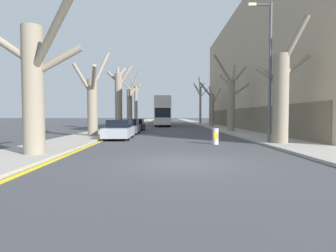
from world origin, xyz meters
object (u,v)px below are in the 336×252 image
(street_tree_left_3, at_px, (130,104))
(street_tree_right_3, at_px, (200,102))
(street_tree_right_0, at_px, (281,93))
(street_tree_left_2, at_px, (119,97))
(parked_car_0, at_px, (119,130))
(traffic_bollard, at_px, (215,136))
(street_tree_left_0, at_px, (33,83))
(parked_car_1, at_px, (129,127))
(street_tree_right_2, at_px, (212,107))
(street_tree_left_4, at_px, (136,102))
(double_decker_bus, at_px, (163,110))
(street_tree_left_1, at_px, (93,102))
(street_tree_right_1, at_px, (231,99))
(lamp_post, at_px, (268,66))
(parked_car_2, at_px, (136,125))

(street_tree_left_3, xyz_separation_m, street_tree_right_3, (12.20, 7.92, 0.72))
(street_tree_right_3, bearing_deg, street_tree_right_0, -90.05)
(street_tree_left_2, xyz_separation_m, parked_car_0, (2.18, -12.70, -3.27))
(traffic_bollard, bearing_deg, street_tree_right_3, 83.73)
(street_tree_left_0, xyz_separation_m, traffic_bollard, (8.37, 4.50, -2.54))
(parked_car_1, bearing_deg, street_tree_right_0, -42.14)
(traffic_bollard, bearing_deg, street_tree_right_2, 80.39)
(street_tree_right_3, height_order, traffic_bollard, street_tree_right_3)
(street_tree_left_2, height_order, street_tree_left_3, street_tree_left_3)
(street_tree_right_0, relative_size, traffic_bollard, 7.58)
(street_tree_left_4, relative_size, double_decker_bus, 0.74)
(street_tree_left_1, relative_size, street_tree_left_2, 0.88)
(street_tree_right_2, relative_size, parked_car_1, 1.53)
(street_tree_left_0, bearing_deg, street_tree_right_1, 52.05)
(street_tree_left_2, relative_size, street_tree_right_2, 1.23)
(street_tree_right_2, bearing_deg, parked_car_0, -117.83)
(street_tree_left_2, bearing_deg, street_tree_left_1, -90.83)
(lamp_post, height_order, traffic_bollard, lamp_post)
(street_tree_left_0, distance_m, street_tree_left_3, 30.73)
(parked_car_1, bearing_deg, street_tree_left_1, -123.66)
(parked_car_1, xyz_separation_m, traffic_bollard, (6.28, -8.80, -0.18))
(street_tree_left_2, bearing_deg, street_tree_left_3, 89.96)
(street_tree_right_0, height_order, parked_car_0, street_tree_right_0)
(street_tree_right_2, bearing_deg, double_decker_bus, 147.54)
(double_decker_bus, bearing_deg, street_tree_right_1, -67.06)
(street_tree_left_0, height_order, street_tree_right_1, street_tree_right_1)
(street_tree_left_3, height_order, parked_car_0, street_tree_left_3)
(parked_car_0, bearing_deg, street_tree_left_0, -104.42)
(street_tree_left_0, height_order, parked_car_1, street_tree_left_0)
(lamp_post, bearing_deg, parked_car_1, 136.42)
(parked_car_0, height_order, traffic_bollard, parked_car_0)
(street_tree_left_2, distance_m, street_tree_right_2, 13.99)
(street_tree_left_0, xyz_separation_m, street_tree_left_2, (-0.09, 20.86, 0.92))
(street_tree_left_4, bearing_deg, parked_car_0, -85.77)
(street_tree_right_3, bearing_deg, street_tree_left_2, -124.46)
(parked_car_0, bearing_deg, street_tree_right_3, 71.80)
(street_tree_right_1, xyz_separation_m, parked_car_1, (-9.97, -2.18, -2.64))
(street_tree_right_3, xyz_separation_m, traffic_bollard, (-3.75, -34.15, -3.70))
(double_decker_bus, height_order, parked_car_2, double_decker_bus)
(parked_car_0, distance_m, traffic_bollard, 7.26)
(street_tree_left_0, relative_size, street_tree_left_4, 0.68)
(traffic_bollard, bearing_deg, street_tree_left_2, 117.35)
(double_decker_bus, xyz_separation_m, lamp_post, (6.29, -27.48, 2.02))
(parked_car_2, relative_size, traffic_bollard, 4.81)
(parked_car_1, distance_m, traffic_bollard, 10.81)
(street_tree_left_0, distance_m, street_tree_left_4, 41.03)
(street_tree_right_1, height_order, lamp_post, lamp_post)
(street_tree_right_3, xyz_separation_m, parked_car_2, (-10.03, -19.46, -3.55))
(traffic_bollard, bearing_deg, street_tree_left_0, -151.74)
(street_tree_right_0, distance_m, traffic_bollard, 4.52)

